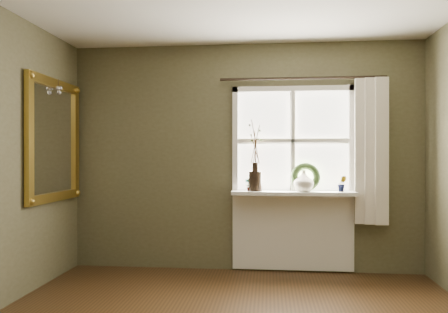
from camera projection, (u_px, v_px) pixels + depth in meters
name	position (u px, v px, depth m)	size (l,w,h in m)	color
wall_back	(244.00, 157.00, 5.06)	(4.00, 0.10, 2.60)	brown
wall_front	(16.00, 174.00, 0.49)	(4.00, 0.10, 2.60)	brown
window_frame	(293.00, 141.00, 4.94)	(1.36, 0.06, 1.24)	white
window_sill	(293.00, 193.00, 4.83)	(1.36, 0.26, 0.04)	white
window_apron	(293.00, 231.00, 4.94)	(1.36, 0.04, 0.88)	white
dark_jug	(255.00, 181.00, 4.87)	(0.15, 0.15, 0.22)	black
cream_vase	(304.00, 181.00, 4.82)	(0.22, 0.22, 0.23)	silver
wreath	(306.00, 180.00, 4.85)	(0.32, 0.32, 0.08)	#2E461F
potted_plant_left	(248.00, 184.00, 4.88)	(0.08, 0.05, 0.15)	#2E461F
potted_plant_right	(342.00, 184.00, 4.77)	(0.10, 0.08, 0.18)	#2E461F
curtain	(371.00, 151.00, 4.75)	(0.36, 0.12, 1.59)	silver
curtain_rod	(302.00, 78.00, 4.86)	(0.03, 0.03, 1.84)	black
gilt_mirror	(54.00, 140.00, 4.58)	(0.10, 1.08, 1.28)	white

